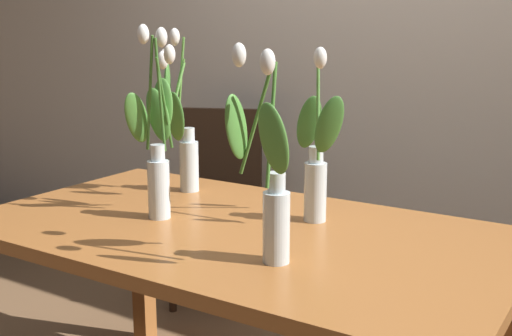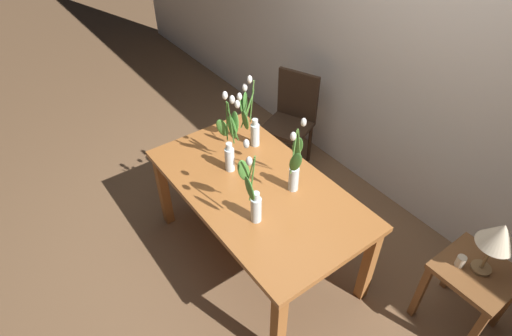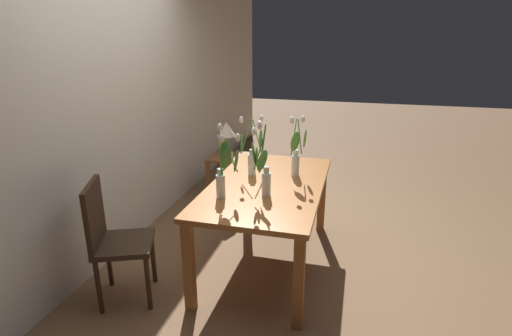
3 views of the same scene
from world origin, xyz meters
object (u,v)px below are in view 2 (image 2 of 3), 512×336
Objects in this scene: tulip_vase_2 at (230,143)px; pillar_candle at (461,261)px; dining_chair at (292,116)px; tulip_vase_1 at (251,122)px; tulip_vase_3 at (295,169)px; table_lamp at (499,236)px; side_table at (472,282)px; dining_table at (257,195)px; tulip_vase_0 at (253,198)px.

tulip_vase_2 is 1.64m from pillar_candle.
dining_chair is at bearing 171.87° from pillar_candle.
tulip_vase_1 is at bearing 114.26° from tulip_vase_2.
tulip_vase_3 is 0.56× the size of dining_chair.
tulip_vase_1 is 0.62× the size of dining_chair.
tulip_vase_3 is 1.16m from pillar_candle.
dining_chair is 2.05m from table_lamp.
dining_chair is 1.69× the size of side_table.
dining_table is 2.73× the size of tulip_vase_2.
tulip_vase_0 is 1.03× the size of tulip_vase_3.
tulip_vase_1 reaches higher than tulip_vase_0.
dining_chair is at bearing 116.09° from tulip_vase_2.
tulip_vase_2 is 1.07× the size of side_table.
dining_table is 1.72× the size of dining_chair.
side_table is at bearing -6.07° from dining_chair.
dining_chair reaches higher than dining_table.
dining_chair is (-0.93, 0.79, -0.39)m from tulip_vase_3.
dining_chair is 2.02m from side_table.
tulip_vase_3 is at bearing 99.36° from tulip_vase_0.
side_table is at bearing 28.24° from tulip_vase_3.
tulip_vase_0 is at bearing -136.64° from side_table.
tulip_vase_3 is at bearing -150.97° from table_lamp.
tulip_vase_3 is at bearing -5.61° from tulip_vase_1.
tulip_vase_0 is 0.93× the size of tulip_vase_1.
dining_table is 2.97× the size of tulip_vase_0.
table_lamp is 5.31× the size of pillar_candle.
tulip_vase_1 reaches higher than pillar_candle.
dining_chair is at bearing 128.14° from dining_table.
tulip_vase_1 is 1.10× the size of tulip_vase_3.
dining_table is 0.41m from tulip_vase_2.
table_lamp is (1.64, 0.54, -0.10)m from tulip_vase_1.
side_table is (1.08, 0.58, -0.48)m from tulip_vase_3.
tulip_vase_3 is at bearing 46.26° from dining_table.
tulip_vase_0 is 0.76m from tulip_vase_1.
dining_chair is at bearing 130.39° from tulip_vase_0.
tulip_vase_1 is at bearing -63.27° from dining_chair.
tulip_vase_3 is 1.23m from table_lamp.
pillar_candle is (0.98, 0.52, -0.33)m from tulip_vase_3.
pillar_candle is at bearing -140.09° from table_lamp.
tulip_vase_2 is 1.79m from side_table.
dining_table reaches higher than pillar_candle.
tulip_vase_3 is 0.95× the size of side_table.
dining_chair is at bearing 139.70° from tulip_vase_3.
tulip_vase_3 is (-0.06, 0.38, -0.01)m from tulip_vase_0.
tulip_vase_1 is at bearing -163.33° from pillar_candle.
table_lamp is (1.25, 0.78, 0.21)m from dining_table.
tulip_vase_2 is (-0.27, -0.03, 0.30)m from dining_table.
dining_table is 1.49m from table_lamp.
pillar_candle is (0.92, 0.90, -0.34)m from tulip_vase_0.
tulip_vase_0 is 0.92× the size of tulip_vase_2.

